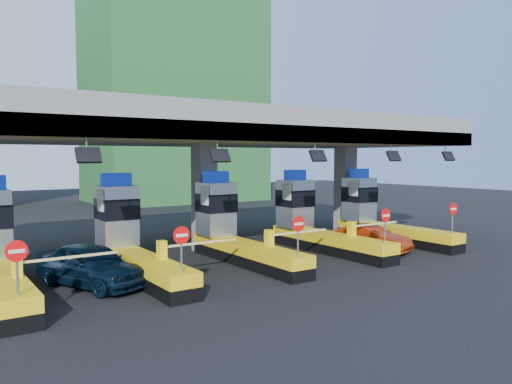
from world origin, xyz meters
TOP-DOWN VIEW (x-y plane):
  - ground at (0.00, 0.00)m, footprint 120.00×120.00m
  - toll_canopy at (0.00, 2.87)m, footprint 28.00×12.09m
  - toll_lane_left at (-5.00, 0.28)m, footprint 4.43×8.00m
  - toll_lane_center at (0.00, 0.28)m, footprint 4.43×8.00m
  - toll_lane_right at (5.00, 0.28)m, footprint 4.43×8.00m
  - toll_lane_far_right at (10.00, 0.28)m, footprint 4.43×8.00m
  - bg_building_scaffold at (12.00, 32.00)m, footprint 18.00×12.00m
  - van at (-6.93, -0.91)m, footprint 3.59×5.18m
  - red_car at (6.94, -1.96)m, footprint 2.53×4.35m

SIDE VIEW (x-z plane):
  - ground at x=0.00m, z-range 0.00..0.00m
  - red_car at x=6.94m, z-range 0.00..1.36m
  - van at x=-6.93m, z-range 0.00..1.64m
  - toll_lane_left at x=-5.00m, z-range -0.68..3.47m
  - toll_lane_center at x=0.00m, z-range -0.68..3.47m
  - toll_lane_right at x=5.00m, z-range -0.68..3.47m
  - toll_lane_far_right at x=10.00m, z-range -0.68..3.47m
  - toll_canopy at x=0.00m, z-range 2.63..9.63m
  - bg_building_scaffold at x=12.00m, z-range 0.00..28.00m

